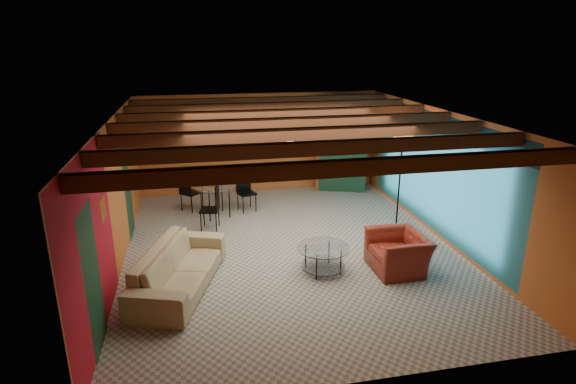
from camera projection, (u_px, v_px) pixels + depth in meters
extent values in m
cube|color=#9C978B|center=(290.00, 248.00, 9.53)|extent=(6.50, 8.00, 0.01)
cube|color=silver|center=(290.00, 116.00, 8.69)|extent=(6.50, 8.00, 0.01)
cube|color=#B65E2A|center=(260.00, 143.00, 12.83)|extent=(6.50, 0.02, 2.70)
cube|color=#A41220|center=(115.00, 196.00, 8.48)|extent=(0.02, 8.00, 2.70)
cube|color=teal|center=(442.00, 176.00, 9.74)|extent=(0.02, 8.00, 2.70)
imported|color=#9D8C65|center=(179.00, 268.00, 7.94)|extent=(1.72, 2.69, 0.73)
imported|color=maroon|center=(398.00, 252.00, 8.56)|extent=(0.95, 1.09, 0.70)
cube|color=brown|center=(339.00, 151.00, 13.06)|extent=(1.39, 1.01, 2.21)
cube|color=black|center=(227.00, 134.00, 12.53)|extent=(1.05, 0.03, 0.65)
imported|color=#26661E|center=(341.00, 102.00, 12.64)|extent=(0.49, 0.45, 0.46)
imported|color=orange|center=(214.00, 171.00, 10.94)|extent=(0.22, 0.22, 0.19)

